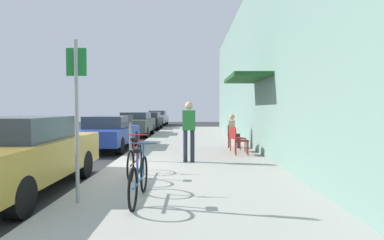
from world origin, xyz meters
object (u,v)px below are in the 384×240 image
Objects in this scene: parked_car_0 at (18,154)px; cafe_chair_0 at (239,139)px; pedestrian_standing at (189,127)px; parked_car_1 at (107,132)px; parked_car_3 at (149,120)px; parking_meter at (130,134)px; parked_car_4 at (157,118)px; seated_patron_2 at (233,130)px; cafe_chair_1 at (235,137)px; cafe_chair_2 at (231,135)px; parked_car_2 at (135,123)px; bicycle_0 at (139,179)px; bicycle_1 at (135,160)px; street_sign at (76,108)px.

parked_car_0 reaches higher than cafe_chair_0.
parked_car_1 is at bearing 132.39° from pedestrian_standing.
parking_meter is at bearing -84.26° from parked_car_3.
parked_car_4 is 20.71m from cafe_chair_0.
seated_patron_2 is (4.93, -12.45, 0.12)m from parked_car_3.
cafe_chair_1 is 1.00× the size of cafe_chair_2.
bicycle_0 is at bearing -79.60° from parked_car_2.
cafe_chair_2 is (-0.00, 1.06, 0.00)m from cafe_chair_1.
pedestrian_standing is at bearing 58.34° from bicycle_1.
cafe_chair_2 is at bearing 168.47° from seated_patron_2.
parked_car_1 is 4.84m from pedestrian_standing.
parked_car_4 is (-0.00, 5.79, 0.04)m from parked_car_3.
parked_car_2 is 5.06× the size of cafe_chair_0.
parked_car_3 is 5.06× the size of cafe_chair_1.
parked_car_3 is 15.99m from pedestrian_standing.
street_sign reaches higher than bicycle_1.
bicycle_1 is at bearing -121.66° from pedestrian_standing.
parked_car_3 is at bearing 111.59° from seated_patron_2.
bicycle_1 is at bearing -84.92° from parked_car_4.
parked_car_3 is 14.35m from cafe_chair_1.
pedestrian_standing reaches higher than parking_meter.
parked_car_2 is 2.59× the size of pedestrian_standing.
bicycle_0 is 1.01× the size of pedestrian_standing.
parking_meter is 1.02× the size of seated_patron_2.
bicycle_1 is 2.32m from pedestrian_standing.
cafe_chair_0 is 1.00× the size of cafe_chair_2.
parked_car_1 is at bearing 110.81° from bicycle_1.
cafe_chair_1 is at bearing 45.66° from parked_car_0.
seated_patron_2 is at bearing 50.77° from parked_car_0.
bicycle_1 is at bearing -118.64° from cafe_chair_2.
parked_car_0 is 1.00× the size of parked_car_1.
bicycle_0 reaches higher than cafe_chair_1.
parked_car_0 reaches higher than seated_patron_2.
parked_car_1 is 5.84m from bicycle_1.
parked_car_2 is at bearing 126.73° from cafe_chair_2.
cafe_chair_1 is at bearing -89.89° from cafe_chair_2.
parked_car_0 is 24.28m from parked_car_4.
parked_car_3 is at bearing 111.37° from cafe_chair_2.
parked_car_0 is 5.06× the size of cafe_chair_1.
pedestrian_standing is at bearing -127.05° from cafe_chair_1.
parked_car_3 is 19.54m from bicycle_0.
pedestrian_standing is (1.70, -0.24, 0.23)m from parking_meter.
parked_car_0 is 2.29m from bicycle_1.
cafe_chair_0 is at bearing 39.17° from pedestrian_standing.
pedestrian_standing is at bearing -47.61° from parked_car_1.
parked_car_0 is 2.57× the size of bicycle_1.
bicycle_0 is (2.47, -7.29, -0.22)m from parked_car_1.
parked_car_1 is (-0.00, 6.39, -0.07)m from parked_car_0.
bicycle_0 reaches higher than cafe_chair_0.
cafe_chair_0 is at bearing 56.78° from street_sign.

